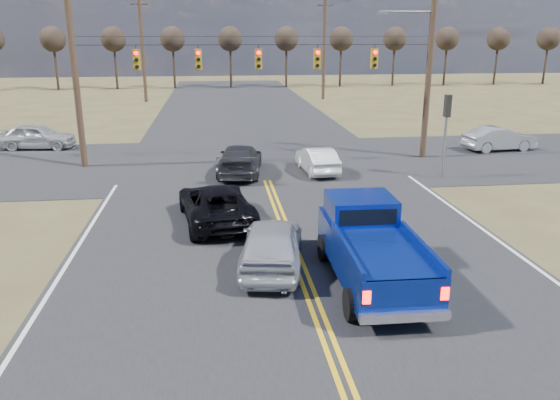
{
  "coord_description": "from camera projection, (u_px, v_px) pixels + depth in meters",
  "views": [
    {
      "loc": [
        -2.35,
        -10.26,
        6.54
      ],
      "look_at": [
        -0.36,
        6.09,
        1.5
      ],
      "focal_mm": 35.0,
      "sensor_mm": 36.0,
      "label": 1
    }
  ],
  "objects": [
    {
      "name": "black_suv",
      "position": [
        216.0,
        204.0,
        19.54
      ],
      "size": [
        3.01,
        5.28,
        1.39
      ],
      "primitive_type": "imported",
      "rotation": [
        0.0,
        0.0,
        3.29
      ],
      "color": "black",
      "rests_on": "ground"
    },
    {
      "name": "white_car_queue",
      "position": [
        317.0,
        160.0,
        26.64
      ],
      "size": [
        1.64,
        3.91,
        1.26
      ],
      "primitive_type": "imported",
      "rotation": [
        0.0,
        0.0,
        3.22
      ],
      "color": "silver",
      "rests_on": "ground"
    },
    {
      "name": "road_cross",
      "position": [
        260.0,
        162.0,
        29.01
      ],
      "size": [
        120.0,
        12.0,
        0.02
      ],
      "primitive_type": "cube",
      "color": "#28282B",
      "rests_on": "ground"
    },
    {
      "name": "treeline",
      "position": [
        247.0,
        47.0,
        35.85
      ],
      "size": [
        87.0,
        117.8,
        7.4
      ],
      "color": "#33261C",
      "rests_on": "ground"
    },
    {
      "name": "signal_gantry",
      "position": [
        269.0,
        64.0,
        27.38
      ],
      "size": [
        19.6,
        4.83,
        10.0
      ],
      "color": "#473323",
      "rests_on": "ground"
    },
    {
      "name": "utility_poles",
      "position": [
        260.0,
        62.0,
        26.53
      ],
      "size": [
        19.6,
        58.32,
        10.0
      ],
      "color": "#473323",
      "rests_on": "ground"
    },
    {
      "name": "cross_car_east_near",
      "position": [
        499.0,
        139.0,
        31.63
      ],
      "size": [
        1.95,
        4.31,
        1.37
      ],
      "primitive_type": "imported",
      "rotation": [
        0.0,
        0.0,
        1.69
      ],
      "color": "#96999D",
      "rests_on": "ground"
    },
    {
      "name": "dgrey_car_queue",
      "position": [
        240.0,
        160.0,
        26.29
      ],
      "size": [
        2.58,
        5.1,
        1.42
      ],
      "primitive_type": "imported",
      "rotation": [
        0.0,
        0.0,
        3.02
      ],
      "color": "#2D2D31",
      "rests_on": "ground"
    },
    {
      "name": "cross_car_west",
      "position": [
        37.0,
        136.0,
        32.06
      ],
      "size": [
        2.09,
        4.46,
        1.48
      ],
      "primitive_type": "imported",
      "rotation": [
        0.0,
        0.0,
        1.49
      ],
      "color": "#BDBDBD",
      "rests_on": "ground"
    },
    {
      "name": "pickup_truck",
      "position": [
        371.0,
        247.0,
        14.71
      ],
      "size": [
        2.3,
        5.59,
        2.09
      ],
      "rotation": [
        0.0,
        0.0,
        -0.02
      ],
      "color": "black",
      "rests_on": "ground"
    },
    {
      "name": "road_main",
      "position": [
        277.0,
        207.0,
        21.42
      ],
      "size": [
        14.0,
        120.0,
        0.02
      ],
      "primitive_type": "cube",
      "color": "#28282B",
      "rests_on": "ground"
    },
    {
      "name": "silver_suv",
      "position": [
        272.0,
        243.0,
        15.75
      ],
      "size": [
        2.42,
        4.54,
        1.47
      ],
      "primitive_type": "imported",
      "rotation": [
        0.0,
        0.0,
        2.98
      ],
      "color": "#B0B2B8",
      "rests_on": "ground"
    },
    {
      "name": "ground",
      "position": [
        330.0,
        346.0,
        11.92
      ],
      "size": [
        160.0,
        160.0,
        0.0
      ],
      "primitive_type": "plane",
      "color": "brown",
      "rests_on": "ground"
    }
  ]
}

